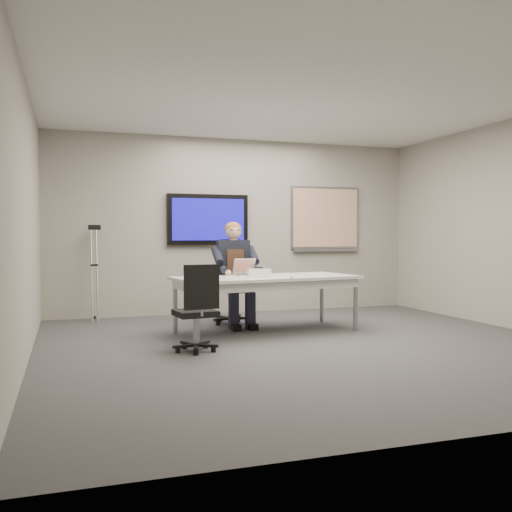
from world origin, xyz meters
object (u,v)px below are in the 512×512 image
object	(u,v)px
seated_person	(237,284)
laptop	(246,271)
office_chair_far	(232,299)
office_chair_near	(197,325)
conference_table	(267,283)

from	to	relation	value
seated_person	laptop	world-z (taller)	seated_person
office_chair_far	laptop	world-z (taller)	office_chair_far
office_chair_far	office_chair_near	bearing A→B (deg)	-98.66
conference_table	office_chair_near	size ratio (longest dim) A/B	2.60
office_chair_near	laptop	world-z (taller)	office_chair_near
seated_person	laptop	xyz separation A→B (m)	(0.03, -0.33, 0.20)
office_chair_far	seated_person	xyz separation A→B (m)	(-0.02, -0.27, 0.23)
conference_table	office_chair_far	distance (m)	0.93
conference_table	seated_person	world-z (taller)	seated_person
office_chair_near	seated_person	world-z (taller)	seated_person
office_chair_near	seated_person	distance (m)	1.81
office_chair_far	seated_person	bearing A→B (deg)	-75.28
office_chair_near	laptop	xyz separation A→B (m)	(0.93, 1.22, 0.48)
conference_table	office_chair_far	bearing A→B (deg)	96.41
office_chair_far	office_chair_near	world-z (taller)	office_chair_far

